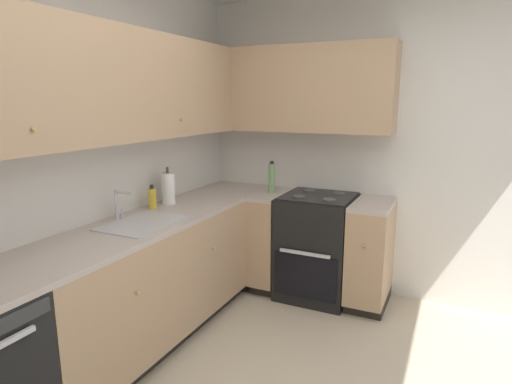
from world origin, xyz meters
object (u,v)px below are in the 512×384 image
at_px(paper_towel_roll, 168,188).
at_px(oil_bottle, 272,178).
at_px(oven_range, 317,245).
at_px(soap_bottle, 152,198).

relative_size(paper_towel_roll, oil_bottle, 1.09).
bearing_deg(oven_range, paper_towel_roll, 127.50).
bearing_deg(oil_bottle, soap_bottle, 147.55).
distance_m(oven_range, paper_towel_roll, 1.42).
distance_m(oven_range, soap_bottle, 1.52).
bearing_deg(oil_bottle, oven_range, -87.54).
bearing_deg(paper_towel_roll, soap_bottle, 173.66).
distance_m(paper_towel_roll, oil_bottle, 0.96).
height_order(paper_towel_roll, oil_bottle, paper_towel_roll).
bearing_deg(paper_towel_roll, oil_bottle, -37.19).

